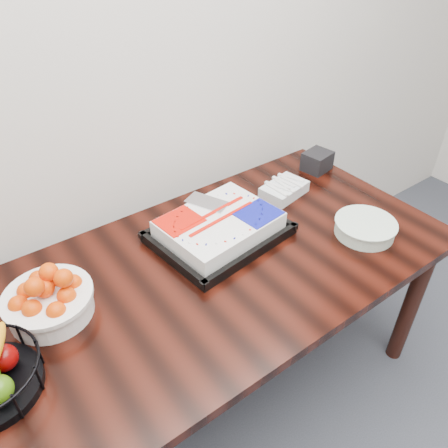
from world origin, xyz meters
TOP-DOWN VIEW (x-y plane):
  - table at (0.00, 2.00)m, footprint 1.80×0.90m
  - cake_tray at (0.12, 2.12)m, footprint 0.51×0.42m
  - tangerine_bowl at (-0.52, 2.12)m, footprint 0.27×0.27m
  - plate_stack at (0.58, 1.80)m, footprint 0.23×0.23m
  - fork_bag at (0.52, 2.19)m, footprint 0.22×0.16m
  - napkin_box at (0.80, 2.26)m, footprint 0.14×0.13m

SIDE VIEW (x-z plane):
  - table at x=0.00m, z-range 0.29..1.04m
  - fork_bag at x=0.52m, z-range 0.75..0.81m
  - plate_stack at x=0.58m, z-range 0.75..0.81m
  - cake_tray at x=0.12m, z-range 0.75..0.84m
  - napkin_box at x=0.80m, z-range 0.75..0.84m
  - tangerine_bowl at x=-0.52m, z-range 0.74..0.91m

